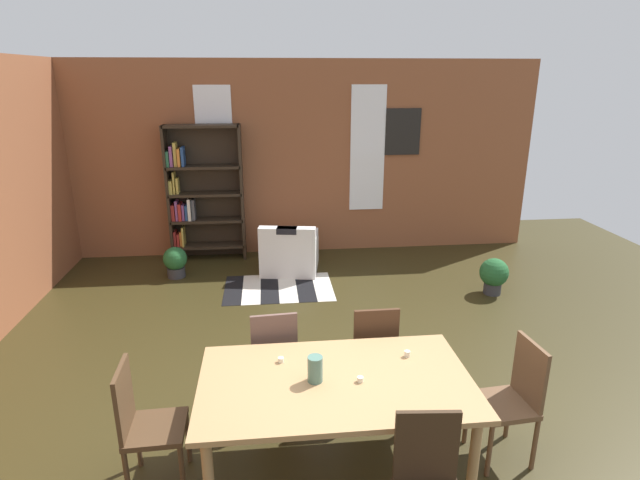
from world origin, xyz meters
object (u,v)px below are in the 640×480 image
(vase_on_table, at_px, (315,369))
(dining_chair_head_left, at_px, (144,422))
(dining_chair_head_right, at_px, (513,397))
(bookshelf_tall, at_px, (200,193))
(potted_plant_corner, at_px, (175,261))
(dining_chair_far_left, at_px, (274,355))
(armchair_white, at_px, (290,253))
(potted_plant_by_shelf, at_px, (494,274))
(dining_chair_far_right, at_px, (373,350))
(dining_table, at_px, (336,389))

(vase_on_table, height_order, dining_chair_head_left, dining_chair_head_left)
(dining_chair_head_right, xyz_separation_m, bookshelf_tall, (-2.79, 4.73, 0.54))
(dining_chair_head_right, xyz_separation_m, potted_plant_corner, (-3.10, 3.95, -0.27))
(bookshelf_tall, bearing_deg, dining_chair_far_left, -75.37)
(armchair_white, distance_m, potted_plant_by_shelf, 2.87)
(dining_chair_far_left, relative_size, dining_chair_head_right, 1.00)
(dining_chair_far_right, distance_m, bookshelf_tall, 4.42)
(vase_on_table, height_order, bookshelf_tall, bookshelf_tall)
(bookshelf_tall, bearing_deg, dining_chair_head_left, -88.44)
(bookshelf_tall, bearing_deg, armchair_white, -28.20)
(potted_plant_by_shelf, bearing_deg, bookshelf_tall, 155.23)
(dining_chair_far_right, bearing_deg, armchair_white, 99.81)
(vase_on_table, height_order, potted_plant_corner, vase_on_table)
(dining_chair_far_right, bearing_deg, bookshelf_tall, 115.49)
(dining_table, xyz_separation_m, dining_chair_far_left, (-0.42, 0.78, -0.17))
(dining_chair_far_left, bearing_deg, dining_chair_head_left, -139.29)
(dining_table, xyz_separation_m, armchair_white, (-0.13, 4.02, -0.40))
(dining_chair_far_right, relative_size, bookshelf_tall, 0.46)
(dining_chair_far_left, distance_m, bookshelf_tall, 4.13)
(dining_chair_far_left, distance_m, dining_chair_far_right, 0.85)
(dining_chair_far_left, bearing_deg, vase_on_table, -70.22)
(dining_table, relative_size, armchair_white, 2.08)
(vase_on_table, bearing_deg, potted_plant_corner, 112.41)
(dining_chair_far_right, distance_m, dining_chair_head_right, 1.18)
(dining_chair_head_left, bearing_deg, bookshelf_tall, 91.56)
(vase_on_table, relative_size, dining_chair_far_left, 0.20)
(dining_chair_head_left, distance_m, dining_chair_far_right, 1.92)
(dining_chair_head_right, height_order, potted_plant_by_shelf, dining_chair_head_right)
(dining_chair_head_right, height_order, bookshelf_tall, bookshelf_tall)
(dining_table, distance_m, potted_plant_by_shelf, 3.86)
(potted_plant_corner, bearing_deg, dining_chair_far_right, -55.23)
(dining_table, height_order, potted_plant_by_shelf, dining_table)
(potted_plant_by_shelf, bearing_deg, dining_chair_head_right, -112.14)
(armchair_white, bearing_deg, vase_on_table, -90.20)
(dining_chair_head_left, bearing_deg, potted_plant_by_shelf, 37.17)
(dining_chair_head_right, height_order, armchair_white, dining_chair_head_right)
(dining_chair_far_left, bearing_deg, potted_plant_corner, 113.03)
(dining_chair_head_right, bearing_deg, potted_plant_by_shelf, 67.86)
(dining_chair_far_right, bearing_deg, dining_chair_head_right, -40.58)
(dining_table, distance_m, armchair_white, 4.05)
(dining_chair_head_right, distance_m, potted_plant_by_shelf, 3.14)
(vase_on_table, relative_size, dining_chair_far_right, 0.20)
(vase_on_table, relative_size, armchair_white, 0.21)
(dining_chair_far_left, relative_size, dining_chair_far_right, 1.00)
(dining_chair_far_right, bearing_deg, vase_on_table, -126.57)
(vase_on_table, relative_size, dining_chair_head_right, 0.20)
(dining_table, xyz_separation_m, dining_chair_far_right, (0.43, 0.78, -0.17))
(dining_chair_head_left, relative_size, potted_plant_corner, 2.12)
(dining_chair_head_left, height_order, armchair_white, dining_chair_head_left)
(dining_chair_far_left, bearing_deg, potted_plant_by_shelf, 36.00)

